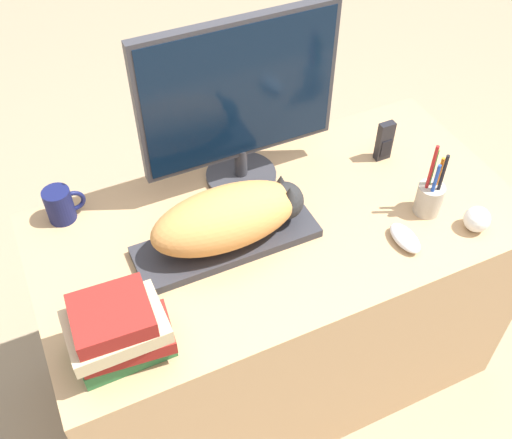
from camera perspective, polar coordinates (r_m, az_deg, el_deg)
The scene contains 10 objects.
desk at distance 1.85m, azimuth 2.11°, elevation -7.92°, with size 1.29×0.66×0.71m.
keyboard at distance 1.52m, azimuth -2.80°, elevation -2.12°, with size 0.47×0.16×0.02m.
cat at distance 1.46m, azimuth -2.35°, elevation 0.31°, with size 0.40×0.17×0.15m.
monitor at distance 1.54m, azimuth -1.55°, elevation 11.39°, with size 0.54×0.20×0.49m.
computer_mouse at distance 1.57m, azimuth 14.00°, elevation -1.72°, with size 0.05×0.11×0.03m.
coffee_mug at distance 1.64m, azimuth -18.11°, elevation 1.34°, with size 0.10×0.07×0.10m.
pen_cup at distance 1.64m, azimuth 16.21°, elevation 2.12°, with size 0.07×0.07×0.22m.
baseball at distance 1.64m, azimuth 20.31°, elevation 0.03°, with size 0.07×0.07×0.07m.
phone at distance 1.78m, azimuth 12.14°, elevation 7.30°, with size 0.05×0.03×0.12m.
book_stack at distance 1.30m, azimuth -12.91°, elevation -10.35°, with size 0.22×0.15×0.16m.
Camera 1 is at (-0.52, -0.63, 1.85)m, focal length 42.00 mm.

